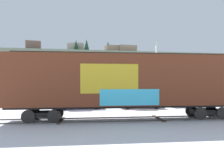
# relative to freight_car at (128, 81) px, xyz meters

# --- Properties ---
(ground_plane) EXTENTS (260.00, 260.00, 0.00)m
(ground_plane) POSITION_rel_freight_car_xyz_m (0.24, 0.00, -2.85)
(ground_plane) COLOR silver
(track) EXTENTS (59.98, 5.53, 0.08)m
(track) POSITION_rel_freight_car_xyz_m (-0.99, 0.06, -2.82)
(track) COLOR #4C4742
(track) RESTS_ON ground_plane
(freight_car) EXTENTS (17.69, 3.97, 4.96)m
(freight_car) POSITION_rel_freight_car_xyz_m (0.00, 0.00, 0.00)
(freight_car) COLOR #5B2B19
(freight_car) RESTS_ON ground_plane
(flagpole) EXTENTS (0.54, 1.58, 7.79)m
(flagpole) POSITION_rel_freight_car_xyz_m (6.17, 9.77, 2.28)
(flagpole) COLOR silver
(flagpole) RESTS_ON ground_plane
(hillside) EXTENTS (131.33, 35.64, 17.34)m
(hillside) POSITION_rel_freight_car_xyz_m (0.25, 70.11, 3.80)
(hillside) COLOR slate
(hillside) RESTS_ON ground_plane
(parked_car_blue) EXTENTS (4.65, 1.93, 1.54)m
(parked_car_blue) POSITION_rel_freight_car_xyz_m (-3.51, 6.67, -2.07)
(parked_car_blue) COLOR navy
(parked_car_blue) RESTS_ON ground_plane
(parked_car_silver) EXTENTS (4.61, 2.42, 1.69)m
(parked_car_silver) POSITION_rel_freight_car_xyz_m (2.82, 6.22, -2.01)
(parked_car_silver) COLOR #B7BABF
(parked_car_silver) RESTS_ON ground_plane
(parked_car_black) EXTENTS (4.30, 2.18, 1.63)m
(parked_car_black) POSITION_rel_freight_car_xyz_m (8.07, 6.78, -2.03)
(parked_car_black) COLOR black
(parked_car_black) RESTS_ON ground_plane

